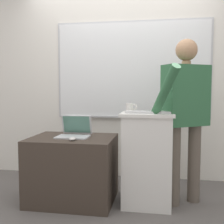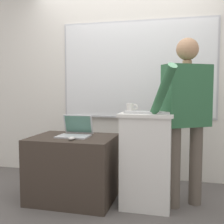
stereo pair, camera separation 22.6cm
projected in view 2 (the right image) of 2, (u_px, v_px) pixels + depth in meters
name	position (u px, v px, depth m)	size (l,w,h in m)	color
ground_plane	(97.00, 218.00, 2.59)	(30.00, 30.00, 0.00)	#5B5654
back_wall	(126.00, 73.00, 3.76)	(6.40, 0.17, 2.79)	silver
lectern_podium	(146.00, 160.00, 2.81)	(0.53, 0.42, 0.95)	silver
side_desk	(73.00, 168.00, 3.01)	(0.88, 0.67, 0.68)	#382D26
person_presenter	(186.00, 109.00, 2.78)	(0.62, 0.73, 1.69)	brown
laptop	(76.00, 130.00, 3.02)	(0.33, 0.30, 0.22)	#B7BABF
wireless_keyboard	(147.00, 112.00, 2.72)	(0.44, 0.12, 0.02)	silver
computer_mouse_by_laptop	(72.00, 138.00, 2.78)	(0.06, 0.10, 0.03)	silver
coffee_mug	(131.00, 107.00, 2.96)	(0.12, 0.07, 0.09)	silver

